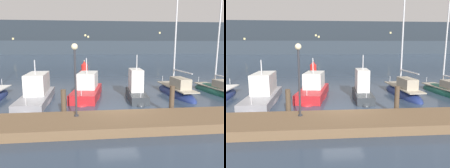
% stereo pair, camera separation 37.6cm
% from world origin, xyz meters
% --- Properties ---
extents(ground_plane, '(400.00, 400.00, 0.00)m').
position_xyz_m(ground_plane, '(0.00, 0.00, 0.00)').
color(ground_plane, '#2D3D51').
extents(dock, '(25.19, 2.80, 0.45)m').
position_xyz_m(dock, '(0.00, -2.48, 0.23)').
color(dock, brown).
rests_on(dock, ground).
extents(mooring_pile_1, '(0.28, 0.28, 1.62)m').
position_xyz_m(mooring_pile_1, '(-3.11, -0.83, 0.81)').
color(mooring_pile_1, '#4C3D2D').
rests_on(mooring_pile_1, ground).
extents(mooring_pile_2, '(0.28, 0.28, 1.69)m').
position_xyz_m(mooring_pile_2, '(3.11, -0.83, 0.85)').
color(mooring_pile_2, '#4C3D2D').
rests_on(mooring_pile_2, ground).
extents(motorboat_berth_2, '(2.10, 6.65, 3.52)m').
position_xyz_m(motorboat_berth_2, '(-5.44, 3.01, 0.35)').
color(motorboat_berth_2, gray).
rests_on(motorboat_berth_2, ground).
extents(motorboat_berth_3, '(2.86, 5.89, 3.55)m').
position_xyz_m(motorboat_berth_3, '(-1.84, 4.07, 0.34)').
color(motorboat_berth_3, red).
rests_on(motorboat_berth_3, ground).
extents(motorboat_berth_4, '(1.63, 4.62, 3.92)m').
position_xyz_m(motorboat_berth_4, '(1.87, 3.09, 0.38)').
color(motorboat_berth_4, '#2D3338').
rests_on(motorboat_berth_4, ground).
extents(sailboat_berth_5, '(1.85, 6.23, 8.92)m').
position_xyz_m(sailboat_berth_5, '(5.43, 4.11, 0.17)').
color(sailboat_berth_5, navy).
rests_on(sailboat_berth_5, ground).
extents(sailboat_berth_6, '(2.27, 6.27, 8.85)m').
position_xyz_m(sailboat_berth_6, '(9.19, 4.15, 0.11)').
color(sailboat_berth_6, '#195647').
rests_on(sailboat_berth_6, ground).
extents(channel_buoy, '(1.44, 1.44, 1.77)m').
position_xyz_m(channel_buoy, '(-2.26, 20.09, 0.64)').
color(channel_buoy, red).
rests_on(channel_buoy, ground).
extents(dock_lamppost, '(0.32, 0.32, 3.66)m').
position_xyz_m(dock_lamppost, '(-2.36, -1.94, 2.92)').
color(dock_lamppost, '#2D2D33').
rests_on(dock_lamppost, dock).
extents(hillside_backdrop, '(240.00, 23.00, 14.68)m').
position_xyz_m(hillside_backdrop, '(-1.22, 95.38, 6.77)').
color(hillside_backdrop, '#232B33').
rests_on(hillside_backdrop, ground).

